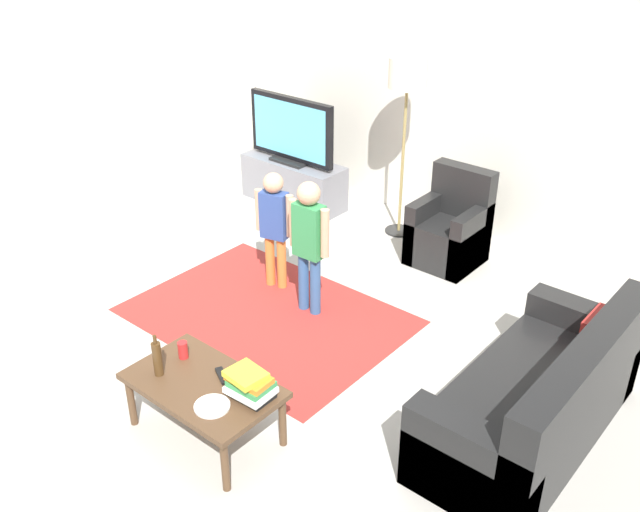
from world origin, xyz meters
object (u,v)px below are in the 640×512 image
Objects in this scene: floor_lamp at (407,83)px; tv_remote at (222,376)px; tv at (291,131)px; child_center at (309,236)px; book_stack at (250,384)px; plate at (212,406)px; coffee_table at (203,389)px; tv_stand at (294,183)px; soda_can at (183,350)px; bottle at (157,358)px; couch at (543,404)px; child_near_tv at (275,220)px; armchair at (451,232)px.

tv_remote is (0.79, -3.18, -1.11)m from floor_lamp.
tv is 0.94× the size of child_center.
floor_lamp is 3.52m from book_stack.
book_stack is at bearing 65.12° from plate.
coffee_table is 4.55× the size of plate.
tv_stand is at bearing 123.11° from coffee_table.
soda_can is 0.55× the size of plate.
tv is 3.71m from bottle.
couch is at bearing 64.19° from tv_remote.
floor_lamp is 1.65× the size of child_near_tv.
coffee_table is at bearing -89.47° from armchair.
tv_stand is 1.11× the size of child_near_tv.
couch is 6.06× the size of book_stack.
child_near_tv is 4.90× the size of plate.
bottle is at bearing -94.45° from armchair.
soda_can is (-1.99, -1.25, 0.19)m from couch.
tv is 3.69m from tv_remote.
soda_can is at bearing -95.16° from armchair.
tv is 0.61× the size of couch.
armchair is at bearing 94.42° from plate.
bottle is (1.77, -3.26, 0.30)m from tv_stand.
child_center is 1.71m from bottle.
floor_lamp reaches higher than plate.
tv_stand is 2.28m from child_center.
plate reaches higher than coffee_table.
soda_can is 0.57m from plate.
coffee_table is 0.33m from soda_can.
armchair is (2.02, -0.04, 0.05)m from tv_stand.
couch is 2.06m from tv_remote.
book_stack is at bearing -51.10° from child_near_tv.
tv_remote is at bearing -142.98° from couch.
couch is 2.09m from plate.
bottle is 2.50× the size of soda_can.
floor_lamp is at bearing 108.35° from book_stack.
book_stack is 1.75× the size of tv_remote.
armchair is 1.73m from child_near_tv.
armchair is at bearing 56.56° from child_near_tv.
soda_can is (1.75, -3.04, 0.24)m from tv_stand.
child_center is 6.87× the size of tv_remote.
floor_lamp is 1.78× the size of coffee_table.
armchair is at bearing 118.68° from tv_remote.
child_near_tv is 0.52m from child_center.
tv_remote is 0.35m from soda_can.
tv_stand is at bearing 90.00° from tv.
armchair is 0.51× the size of floor_lamp.
couch is at bearing -38.70° from floor_lamp.
bottle is at bearing -116.81° from tv_remote.
coffee_table is at bearing -85.45° from tv_remote.
soda_can is at bearing -149.56° from tv_remote.
child_near_tv is 1.94m from bottle.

